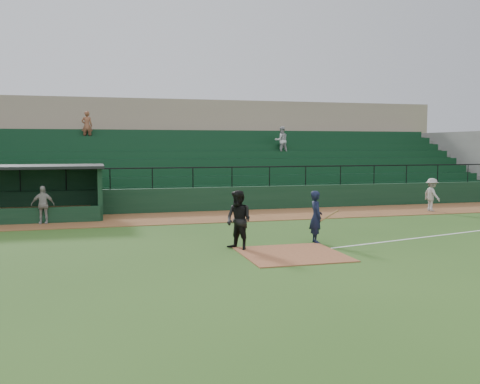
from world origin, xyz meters
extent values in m
plane|color=#2B4E19|center=(0.00, 0.00, 0.00)|extent=(90.00, 90.00, 0.00)
cube|color=brown|center=(0.00, 8.00, 0.01)|extent=(40.00, 4.00, 0.03)
cube|color=brown|center=(0.00, -1.00, 0.01)|extent=(3.00, 3.00, 0.03)
cube|color=white|center=(8.00, 1.20, 0.01)|extent=(17.49, 4.44, 0.01)
cube|color=black|center=(0.00, 10.20, 0.60)|extent=(36.00, 0.35, 1.20)
cylinder|color=black|center=(0.00, 10.20, 2.20)|extent=(36.00, 0.06, 0.06)
cube|color=slate|center=(0.00, 15.10, 1.80)|extent=(36.00, 9.00, 3.60)
cube|color=#0E351C|center=(0.00, 14.60, 2.25)|extent=(34.56, 8.00, 4.05)
cube|color=slate|center=(18.00, 15.15, 2.10)|extent=(0.35, 9.50, 4.20)
cube|color=gray|center=(0.00, 21.60, 3.20)|extent=(38.00, 3.00, 6.40)
cube|color=slate|center=(0.00, 19.60, 3.70)|extent=(36.00, 2.00, 0.20)
imported|color=#BBBBBB|center=(5.68, 15.90, 3.59)|extent=(0.86, 0.67, 1.77)
imported|color=brown|center=(-6.08, 17.90, 4.48)|extent=(0.64, 0.42, 1.76)
cube|color=black|center=(-9.75, 10.40, 1.15)|extent=(8.50, 0.20, 2.30)
cube|color=black|center=(-5.50, 9.10, 1.15)|extent=(0.20, 2.60, 2.30)
cube|color=olive|center=(-9.75, 10.00, 0.25)|extent=(7.65, 0.40, 0.50)
imported|color=black|center=(1.47, 0.63, 0.89)|extent=(0.50, 0.69, 1.78)
cylinder|color=olive|center=(1.87, 0.43, 0.95)|extent=(0.79, 0.34, 0.35)
imported|color=black|center=(-1.36, 0.16, 0.94)|extent=(1.10, 1.16, 1.89)
imported|color=#A39D98|center=(10.44, 7.03, 0.85)|extent=(0.65, 1.09, 1.65)
imported|color=#A49F99|center=(-7.83, 7.62, 0.83)|extent=(0.96, 0.45, 1.59)
camera|label=1|loc=(-5.75, -16.04, 3.31)|focal=40.20mm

